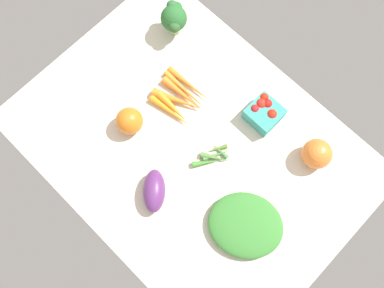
{
  "coord_description": "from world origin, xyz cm",
  "views": [
    {
      "loc": [
        -24.58,
        25.13,
        126.49
      ],
      "look_at": [
        0.0,
        0.0,
        4.0
      ],
      "focal_mm": 39.67,
      "sensor_mm": 36.0,
      "label": 1
    }
  ],
  "objects_px": {
    "leafy_greens_clump": "(246,225)",
    "heirloom_tomato_orange": "(317,154)",
    "carrot_bunch": "(179,98)",
    "bell_pepper_orange": "(129,121)",
    "broccoli_head": "(174,18)",
    "berry_basket": "(264,112)",
    "eggplant": "(154,191)",
    "okra_pile": "(214,157)"
  },
  "relations": [
    {
      "from": "heirloom_tomato_orange",
      "to": "okra_pile",
      "type": "bearing_deg",
      "value": 44.24
    },
    {
      "from": "broccoli_head",
      "to": "eggplant",
      "type": "bearing_deg",
      "value": 128.87
    },
    {
      "from": "heirloom_tomato_orange",
      "to": "berry_basket",
      "type": "distance_m",
      "value": 0.2
    },
    {
      "from": "heirloom_tomato_orange",
      "to": "bell_pepper_orange",
      "type": "height_order",
      "value": "heirloom_tomato_orange"
    },
    {
      "from": "okra_pile",
      "to": "berry_basket",
      "type": "bearing_deg",
      "value": -94.81
    },
    {
      "from": "eggplant",
      "to": "heirloom_tomato_orange",
      "type": "bearing_deg",
      "value": -76.85
    },
    {
      "from": "broccoli_head",
      "to": "eggplant",
      "type": "relative_size",
      "value": 0.9
    },
    {
      "from": "leafy_greens_clump",
      "to": "broccoli_head",
      "type": "distance_m",
      "value": 0.68
    },
    {
      "from": "okra_pile",
      "to": "eggplant",
      "type": "height_order",
      "value": "eggplant"
    },
    {
      "from": "eggplant",
      "to": "berry_basket",
      "type": "bearing_deg",
      "value": -53.34
    },
    {
      "from": "carrot_bunch",
      "to": "eggplant",
      "type": "xyz_separation_m",
      "value": [
        -0.16,
        0.26,
        0.02
      ]
    },
    {
      "from": "eggplant",
      "to": "carrot_bunch",
      "type": "bearing_deg",
      "value": -12.79
    },
    {
      "from": "berry_basket",
      "to": "leafy_greens_clump",
      "type": "bearing_deg",
      "value": 123.13
    },
    {
      "from": "leafy_greens_clump",
      "to": "eggplant",
      "type": "relative_size",
      "value": 1.72
    },
    {
      "from": "leafy_greens_clump",
      "to": "eggplant",
      "type": "height_order",
      "value": "eggplant"
    },
    {
      "from": "leafy_greens_clump",
      "to": "okra_pile",
      "type": "distance_m",
      "value": 0.22
    },
    {
      "from": "okra_pile",
      "to": "carrot_bunch",
      "type": "distance_m",
      "value": 0.21
    },
    {
      "from": "okra_pile",
      "to": "eggplant",
      "type": "bearing_deg",
      "value": 76.06
    },
    {
      "from": "heirloom_tomato_orange",
      "to": "broccoli_head",
      "type": "relative_size",
      "value": 0.79
    },
    {
      "from": "heirloom_tomato_orange",
      "to": "broccoli_head",
      "type": "bearing_deg",
      "value": -1.58
    },
    {
      "from": "leafy_greens_clump",
      "to": "berry_basket",
      "type": "xyz_separation_m",
      "value": [
        0.19,
        -0.29,
        0.01
      ]
    },
    {
      "from": "heirloom_tomato_orange",
      "to": "okra_pile",
      "type": "relative_size",
      "value": 0.72
    },
    {
      "from": "leafy_greens_clump",
      "to": "heirloom_tomato_orange",
      "type": "bearing_deg",
      "value": -91.91
    },
    {
      "from": "bell_pepper_orange",
      "to": "broccoli_head",
      "type": "height_order",
      "value": "broccoli_head"
    },
    {
      "from": "okra_pile",
      "to": "eggplant",
      "type": "xyz_separation_m",
      "value": [
        0.05,
        0.2,
        0.02
      ]
    },
    {
      "from": "berry_basket",
      "to": "broccoli_head",
      "type": "height_order",
      "value": "broccoli_head"
    },
    {
      "from": "berry_basket",
      "to": "broccoli_head",
      "type": "relative_size",
      "value": 0.84
    },
    {
      "from": "berry_basket",
      "to": "carrot_bunch",
      "type": "height_order",
      "value": "berry_basket"
    },
    {
      "from": "okra_pile",
      "to": "bell_pepper_orange",
      "type": "relative_size",
      "value": 1.5
    },
    {
      "from": "broccoli_head",
      "to": "okra_pile",
      "type": "bearing_deg",
      "value": 150.06
    },
    {
      "from": "leafy_greens_clump",
      "to": "berry_basket",
      "type": "height_order",
      "value": "berry_basket"
    },
    {
      "from": "carrot_bunch",
      "to": "bell_pepper_orange",
      "type": "bearing_deg",
      "value": 74.01
    },
    {
      "from": "heirloom_tomato_orange",
      "to": "eggplant",
      "type": "distance_m",
      "value": 0.49
    },
    {
      "from": "heirloom_tomato_orange",
      "to": "leafy_greens_clump",
      "type": "bearing_deg",
      "value": 88.09
    },
    {
      "from": "carrot_bunch",
      "to": "eggplant",
      "type": "bearing_deg",
      "value": 121.16
    },
    {
      "from": "broccoli_head",
      "to": "leafy_greens_clump",
      "type": "bearing_deg",
      "value": 152.49
    },
    {
      "from": "okra_pile",
      "to": "bell_pepper_orange",
      "type": "height_order",
      "value": "bell_pepper_orange"
    },
    {
      "from": "heirloom_tomato_orange",
      "to": "eggplant",
      "type": "height_order",
      "value": "heirloom_tomato_orange"
    },
    {
      "from": "heirloom_tomato_orange",
      "to": "carrot_bunch",
      "type": "height_order",
      "value": "heirloom_tomato_orange"
    },
    {
      "from": "berry_basket",
      "to": "eggplant",
      "type": "xyz_separation_m",
      "value": [
        0.07,
        0.4,
        0.0
      ]
    },
    {
      "from": "heirloom_tomato_orange",
      "to": "carrot_bunch",
      "type": "xyz_separation_m",
      "value": [
        0.42,
        0.15,
        -0.03
      ]
    },
    {
      "from": "leafy_greens_clump",
      "to": "heirloom_tomato_orange",
      "type": "relative_size",
      "value": 2.42
    }
  ]
}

